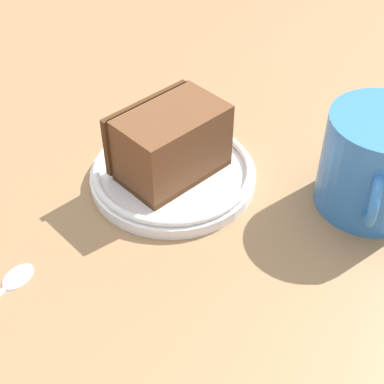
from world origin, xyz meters
TOP-DOWN VIEW (x-y plane):
  - ground_plane at (0.00, 0.00)cm, footprint 127.70×127.70cm
  - small_plate at (-5.06, -0.32)cm, footprint 15.48×15.48cm
  - cake_slice at (-5.31, -0.20)cm, footprint 9.88×11.39cm
  - tea_mug at (12.24, 3.81)cm, footprint 9.35×11.75cm

SIDE VIEW (x-z plane):
  - ground_plane at x=0.00cm, z-range -2.22..0.00cm
  - small_plate at x=-5.06cm, z-range -0.02..1.76cm
  - cake_slice at x=-5.31cm, z-range 1.11..7.60cm
  - tea_mug at x=12.24cm, z-range 0.11..9.13cm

